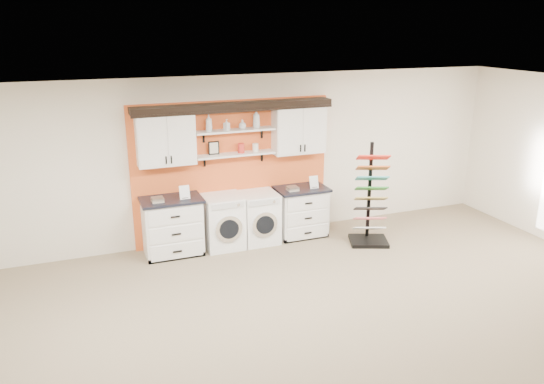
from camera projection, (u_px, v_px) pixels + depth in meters
name	position (u px, v px, depth m)	size (l,w,h in m)	color
floor	(340.00, 366.00, 5.81)	(10.00, 10.00, 0.00)	#826D57
ceiling	(352.00, 112.00, 4.96)	(10.00, 10.00, 0.00)	white
wall_back	(232.00, 159.00, 8.95)	(10.00, 10.00, 0.00)	#EFE2CE
accent_panel	(233.00, 171.00, 8.97)	(3.40, 0.07, 2.40)	orange
upper_cabinet_left	(166.00, 139.00, 8.23)	(0.90, 0.35, 0.84)	white
upper_cabinet_right	(299.00, 129.00, 9.00)	(0.90, 0.35, 0.84)	white
shelf_lower	(235.00, 154.00, 8.73)	(1.32, 0.28, 0.03)	white
shelf_upper	(235.00, 130.00, 8.61)	(1.32, 0.28, 0.03)	white
crown_molding	(234.00, 106.00, 8.50)	(3.30, 0.41, 0.13)	black
picture_frame	(214.00, 148.00, 8.61)	(0.18, 0.02, 0.22)	black
canister_red	(241.00, 148.00, 8.73)	(0.11, 0.11, 0.16)	red
canister_cream	(255.00, 148.00, 8.82)	(0.10, 0.10, 0.14)	silver
base_cabinet_left	(173.00, 226.00, 8.52)	(0.97, 0.66, 0.95)	white
base_cabinet_right	(301.00, 211.00, 9.30)	(0.89, 0.66, 0.88)	white
washer	(223.00, 221.00, 8.82)	(0.64, 0.71, 0.89)	white
dryer	(258.00, 217.00, 9.03)	(0.62, 0.71, 0.87)	white
sample_rack	(370.00, 212.00, 8.94)	(0.77, 0.71, 1.72)	black
soap_bottle_a	(209.00, 123.00, 8.41)	(0.11, 0.11, 0.28)	silver
soap_bottle_b	(227.00, 125.00, 8.53)	(0.08, 0.08, 0.17)	silver
soap_bottle_c	(242.00, 124.00, 8.62)	(0.12, 0.12, 0.15)	silver
soap_bottle_d	(256.00, 119.00, 8.68)	(0.12, 0.12, 0.31)	silver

